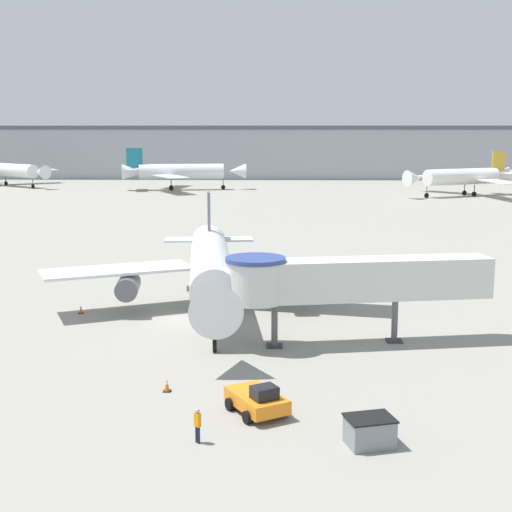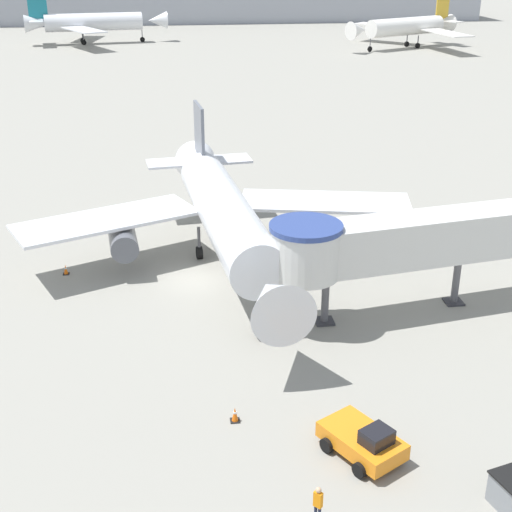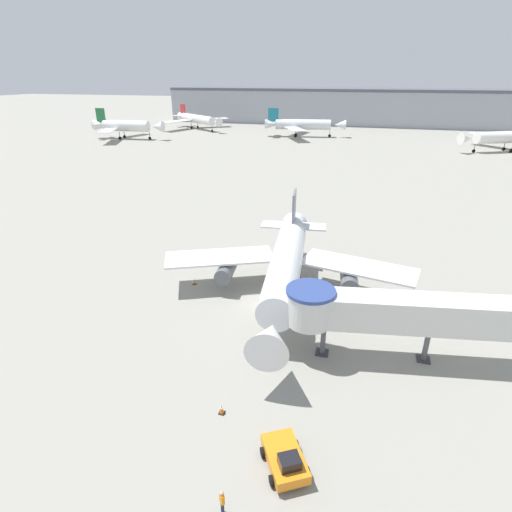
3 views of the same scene
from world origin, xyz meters
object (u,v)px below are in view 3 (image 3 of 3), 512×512
(pushback_tug_orange, at_px, (285,459))
(background_jet_gold_tail, at_px, (506,137))
(traffic_cone_port_wing, at_px, (194,282))
(background_jet_red_tail, at_px, (197,119))
(ground_crew_marshaller, at_px, (222,501))
(main_airplane, at_px, (286,265))
(background_jet_teal_tail, at_px, (301,124))
(background_jet_green_tail, at_px, (125,126))
(jet_bridge, at_px, (382,311))
(traffic_cone_near_nose, at_px, (222,409))

(pushback_tug_orange, bearing_deg, background_jet_gold_tail, 41.10)
(traffic_cone_port_wing, distance_m, background_jet_red_tail, 144.81)
(ground_crew_marshaller, bearing_deg, main_airplane, 138.64)
(background_jet_teal_tail, relative_size, background_jet_green_tail, 1.02)
(traffic_cone_port_wing, distance_m, background_jet_gold_tail, 121.60)
(traffic_cone_port_wing, xyz_separation_m, background_jet_teal_tail, (-8.17, 122.13, 4.26))
(traffic_cone_port_wing, height_order, background_jet_red_tail, background_jet_red_tail)
(background_jet_red_tail, bearing_deg, jet_bridge, -114.17)
(jet_bridge, height_order, ground_crew_marshaller, jet_bridge)
(main_airplane, distance_m, background_jet_teal_tail, 123.60)
(main_airplane, xyz_separation_m, background_jet_green_tail, (-81.31, 98.94, 0.84))
(pushback_tug_orange, xyz_separation_m, traffic_cone_near_nose, (-5.28, 3.09, -0.40))
(traffic_cone_near_nose, relative_size, background_jet_teal_tail, 0.02)
(traffic_cone_port_wing, bearing_deg, traffic_cone_near_nose, -60.95)
(pushback_tug_orange, xyz_separation_m, traffic_cone_port_wing, (-14.98, 20.55, -0.43))
(background_jet_gold_tail, xyz_separation_m, background_jet_red_tail, (-115.02, 26.82, -0.10))
(pushback_tug_orange, relative_size, background_jet_teal_tail, 0.13)
(background_jet_gold_tail, relative_size, background_jet_teal_tail, 0.95)
(pushback_tug_orange, relative_size, traffic_cone_port_wing, 6.10)
(jet_bridge, bearing_deg, pushback_tug_orange, -122.68)
(background_jet_green_tail, bearing_deg, pushback_tug_orange, -148.10)
(main_airplane, relative_size, ground_crew_marshaller, 16.14)
(jet_bridge, height_order, background_jet_green_tail, background_jet_green_tail)
(main_airplane, distance_m, ground_crew_marshaller, 24.43)
(jet_bridge, height_order, background_jet_gold_tail, background_jet_gold_tail)
(traffic_cone_port_wing, height_order, background_jet_green_tail, background_jet_green_tail)
(ground_crew_marshaller, height_order, background_jet_gold_tail, background_jet_gold_tail)
(background_jet_green_tail, bearing_deg, jet_bridge, -143.30)
(background_jet_gold_tail, bearing_deg, background_jet_red_tail, -129.39)
(background_jet_gold_tail, bearing_deg, ground_crew_marshaller, -45.80)
(jet_bridge, xyz_separation_m, ground_crew_marshaller, (-8.19, -16.30, -3.63))
(traffic_cone_port_wing, height_order, background_jet_teal_tail, background_jet_teal_tail)
(background_jet_gold_tail, bearing_deg, traffic_cone_port_wing, -55.08)
(traffic_cone_near_nose, height_order, ground_crew_marshaller, ground_crew_marshaller)
(ground_crew_marshaller, xyz_separation_m, background_jet_red_tail, (-68.63, 157.53, 3.31))
(traffic_cone_port_wing, bearing_deg, background_jet_teal_tail, 93.83)
(jet_bridge, xyz_separation_m, background_jet_gold_tail, (38.19, 114.41, -0.21))
(background_jet_gold_tail, distance_m, background_jet_green_tail, 129.38)
(main_airplane, distance_m, background_jet_red_tail, 149.29)
(traffic_cone_near_nose, bearing_deg, traffic_cone_port_wing, 119.05)
(jet_bridge, relative_size, background_jet_red_tail, 0.62)
(traffic_cone_near_nose, distance_m, background_jet_red_tail, 164.67)
(traffic_cone_near_nose, distance_m, background_jet_teal_tail, 140.79)
(background_jet_red_tail, bearing_deg, background_jet_green_tail, -165.07)
(background_jet_red_tail, bearing_deg, background_jet_teal_tail, -65.75)
(main_airplane, xyz_separation_m, traffic_cone_port_wing, (-10.74, 0.02, -3.58))
(traffic_cone_near_nose, bearing_deg, ground_crew_marshaller, -69.76)
(traffic_cone_port_wing, relative_size, traffic_cone_near_nose, 0.93)
(background_jet_green_tail, bearing_deg, background_jet_teal_tail, -73.31)
(pushback_tug_orange, xyz_separation_m, background_jet_teal_tail, (-23.15, 142.67, 3.83))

